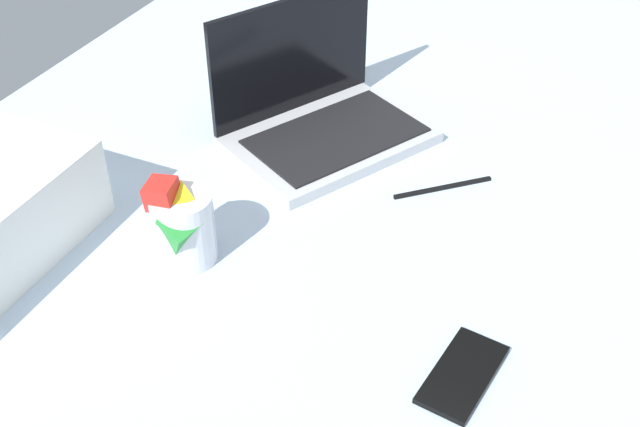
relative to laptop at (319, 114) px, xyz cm
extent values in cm
cube|color=silver|center=(-1.90, -9.97, -13.41)|extent=(180.00, 140.00, 18.00)
cube|color=#B7BABC|center=(-1.45, -2.68, -3.41)|extent=(39.97, 35.93, 2.00)
cube|color=black|center=(-2.16, -4.00, -2.21)|extent=(33.60, 28.75, 0.40)
cube|color=black|center=(3.79, 7.00, 8.09)|extent=(29.50, 16.58, 21.00)
cylinder|color=silver|center=(-37.69, 3.81, 1.09)|extent=(9.00, 9.00, 11.00)
cube|color=yellow|center=(-37.59, 6.05, -1.16)|extent=(6.80, 6.44, 4.68)
cube|color=orange|center=(-36.77, 3.61, 0.93)|extent=(6.17, 7.52, 6.75)
cube|color=#268C33|center=(-39.96, 2.92, 3.02)|extent=(6.42, 6.98, 6.43)
cube|color=yellow|center=(-37.94, 4.55, 5.11)|extent=(6.51, 6.24, 5.85)
cube|color=red|center=(-38.87, 5.81, 7.20)|extent=(5.02, 4.87, 4.08)
cube|color=black|center=(-42.65, -39.24, -4.01)|extent=(14.77, 8.56, 0.80)
cube|color=black|center=(-6.18, -24.91, -4.11)|extent=(11.93, 12.94, 0.60)
camera|label=1|loc=(-109.92, -50.80, 73.07)|focal=45.21mm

